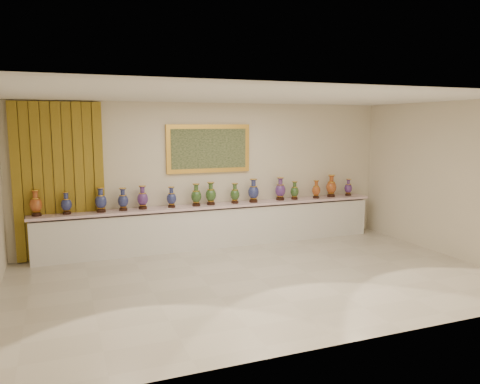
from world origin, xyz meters
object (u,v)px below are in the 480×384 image
object	(u,v)px
vase_0	(36,204)
vase_1	(66,204)
counter	(216,226)
vase_2	(101,201)

from	to	relation	value
vase_0	vase_1	xyz separation A→B (m)	(0.52, -0.02, -0.03)
counter	vase_1	size ratio (longest dim) A/B	17.30
vase_0	vase_2	world-z (taller)	vase_0
vase_1	vase_2	world-z (taller)	vase_2
counter	vase_0	xyz separation A→B (m)	(-3.45, 0.00, 0.68)
vase_0	vase_1	world-z (taller)	vase_0
vase_1	vase_0	bearing A→B (deg)	178.21
counter	vase_0	distance (m)	3.51
vase_0	counter	bearing A→B (deg)	-0.08
vase_1	vase_2	distance (m)	0.62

